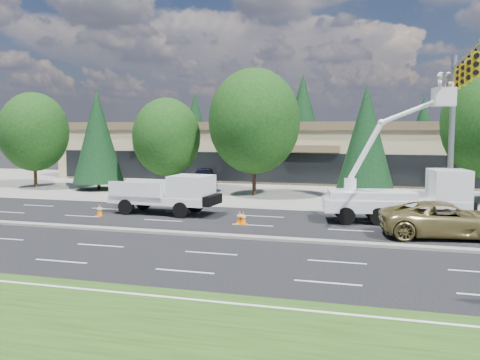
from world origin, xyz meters
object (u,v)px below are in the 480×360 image
(bucket_truck, at_px, (408,190))
(minivan, at_px, (446,220))
(signal_mast, at_px, (457,108))
(utility_pickup, at_px, (169,198))

(bucket_truck, relative_size, minivan, 1.33)
(signal_mast, relative_size, bucket_truck, 1.29)
(utility_pickup, relative_size, bucket_truck, 0.78)
(signal_mast, height_order, utility_pickup, signal_mast)
(signal_mast, relative_size, minivan, 1.72)
(utility_pickup, relative_size, minivan, 1.03)
(utility_pickup, height_order, bucket_truck, bucket_truck)
(utility_pickup, bearing_deg, minivan, -6.42)
(signal_mast, distance_m, utility_pickup, 16.52)
(utility_pickup, bearing_deg, signal_mast, 9.48)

